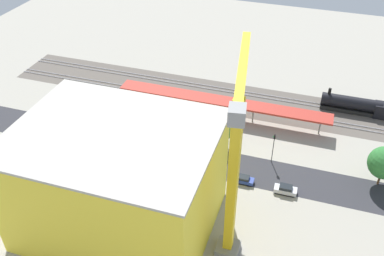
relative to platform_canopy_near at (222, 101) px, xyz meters
The scene contains 22 objects.
ground_plane 12.01m from the platform_canopy_near, 83.87° to the left, with size 180.81×180.81×0.00m, color #9E998C.
rail_bed 9.35m from the platform_canopy_near, 81.74° to the right, with size 113.01×14.73×0.01m, color #5B544C.
street_asphalt 17.48m from the platform_canopy_near, 85.93° to the left, with size 113.01×9.00×0.01m, color #2D2D33.
track_rails 9.27m from the platform_canopy_near, 81.74° to the right, with size 113.00×9.43×0.12m.
platform_canopy_near is the anchor object (origin of this frame).
locomotive 32.21m from the platform_canopy_near, 158.71° to the right, with size 16.63×3.18×5.33m.
parked_car_0 27.80m from the platform_canopy_near, 130.90° to the left, with size 4.22×1.89×1.72m.
parked_car_1 23.14m from the platform_canopy_near, 115.79° to the left, with size 4.15×1.74×1.54m.
parked_car_2 20.70m from the platform_canopy_near, 94.78° to the left, with size 4.34×2.05×1.82m.
parked_car_3 21.45m from the platform_canopy_near, 74.17° to the left, with size 4.53×1.94×1.61m.
parked_car_4 24.37m from the platform_canopy_near, 56.04° to the left, with size 4.16×1.90×1.64m.
parked_car_5 29.78m from the platform_canopy_near, 42.99° to the left, with size 4.54×1.83×1.75m.
parked_car_6 36.55m from the platform_canopy_near, 34.10° to the left, with size 4.08×1.85×1.61m.
parked_car_7 43.02m from the platform_canopy_near, 27.57° to the left, with size 4.53×1.85×1.72m.
construction_building 37.66m from the platform_canopy_near, 78.40° to the left, with size 30.37×23.60×18.45m, color yellow.
construction_roof_slab 40.04m from the platform_canopy_near, 78.40° to the left, with size 30.97×24.20×0.40m, color #ADA89E.
tower_crane 39.61m from the platform_canopy_near, 107.15° to the left, with size 5.50×23.17×30.51m.
box_truck_0 26.26m from the platform_canopy_near, 47.11° to the left, with size 8.89×2.94×3.59m.
box_truck_1 22.18m from the platform_canopy_near, 64.97° to the left, with size 9.62×3.50×3.43m.
street_tree_1 31.48m from the platform_canopy_near, 20.76° to the left, with size 4.73×4.73×7.49m.
street_tree_2 11.54m from the platform_canopy_near, 104.82° to the left, with size 4.54×4.54×6.38m.
traffic_light 18.97m from the platform_canopy_near, 137.86° to the left, with size 0.50×0.36×6.79m.
Camera 1 is at (-20.91, 69.16, 56.13)m, focal length 39.64 mm.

